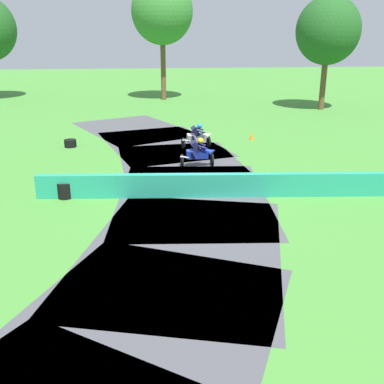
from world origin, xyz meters
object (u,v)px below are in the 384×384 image
Objects in this scene: tire_stack_mid_b at (70,143)px; traffic_cone at (252,136)px; motorcycle_chase_white at (198,136)px; tire_stack_mid_a at (65,190)px; motorcycle_lead_blue at (199,153)px.

traffic_cone reaches higher than tire_stack_mid_b.
tire_stack_mid_a is at bearing -129.25° from motorcycle_chase_white.
tire_stack_mid_b is at bearing 172.17° from motorcycle_chase_white.
tire_stack_mid_b is 10.13m from traffic_cone.
traffic_cone is (9.08, 8.78, -0.08)m from tire_stack_mid_a.
motorcycle_chase_white is at bearing -152.86° from traffic_cone.
tire_stack_mid_a is 0.94× the size of tire_stack_mid_b.
motorcycle_chase_white is 3.85× the size of traffic_cone.
tire_stack_mid_b is (-6.49, 4.38, -0.46)m from motorcycle_lead_blue.
motorcycle_chase_white is at bearing 84.66° from motorcycle_lead_blue.
traffic_cone is at bearing 4.24° from tire_stack_mid_b.
motorcycle_lead_blue reaches higher than traffic_cone.
motorcycle_lead_blue is 6.28m from traffic_cone.
tire_stack_mid_a is 1.36× the size of traffic_cone.
tire_stack_mid_a reaches higher than traffic_cone.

